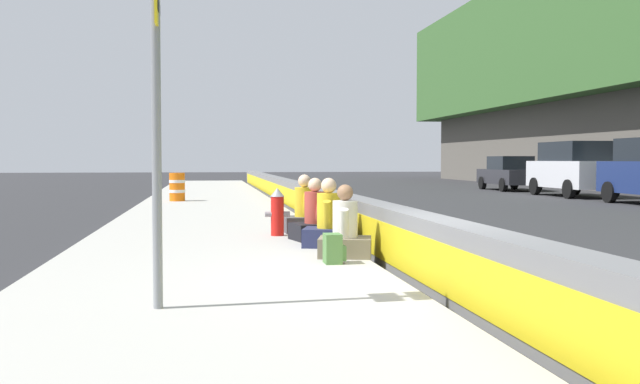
# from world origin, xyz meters

# --- Properties ---
(ground_plane) EXTENTS (160.00, 160.00, 0.00)m
(ground_plane) POSITION_xyz_m (0.00, 0.00, 0.00)
(ground_plane) COLOR #2B2B2D
(ground_plane) RESTS_ON ground
(sidewalk_strip) EXTENTS (80.00, 4.40, 0.14)m
(sidewalk_strip) POSITION_xyz_m (0.00, 2.65, 0.07)
(sidewalk_strip) COLOR #A8A59E
(sidewalk_strip) RESTS_ON ground_plane
(jersey_barrier) EXTENTS (76.00, 0.45, 0.85)m
(jersey_barrier) POSITION_xyz_m (0.00, 0.00, 0.42)
(jersey_barrier) COLOR slate
(jersey_barrier) RESTS_ON ground_plane
(route_sign_post) EXTENTS (0.44, 0.09, 3.60)m
(route_sign_post) POSITION_xyz_m (-1.15, 3.13, 2.21)
(route_sign_post) COLOR gray
(route_sign_post) RESTS_ON sidewalk_strip
(fire_hydrant) EXTENTS (0.26, 0.46, 0.88)m
(fire_hydrant) POSITION_xyz_m (5.03, 1.42, 0.59)
(fire_hydrant) COLOR red
(fire_hydrant) RESTS_ON sidewalk_strip
(seated_person_foreground) EXTENTS (0.79, 0.88, 1.04)m
(seated_person_foreground) POSITION_xyz_m (2.05, 0.73, 0.47)
(seated_person_foreground) COLOR #706651
(seated_person_foreground) RESTS_ON sidewalk_strip
(seated_person_middle) EXTENTS (0.86, 0.95, 1.10)m
(seated_person_middle) POSITION_xyz_m (3.28, 0.76, 0.49)
(seated_person_middle) COLOR #23284C
(seated_person_middle) RESTS_ON sidewalk_strip
(seated_person_rear) EXTENTS (0.82, 0.90, 1.08)m
(seated_person_rear) POSITION_xyz_m (4.25, 0.83, 0.48)
(seated_person_rear) COLOR black
(seated_person_rear) RESTS_ON sidewalk_strip
(seated_person_far) EXTENTS (0.71, 0.82, 1.11)m
(seated_person_far) POSITION_xyz_m (5.61, 0.83, 0.49)
(seated_person_far) COLOR #424247
(seated_person_far) RESTS_ON sidewalk_strip
(backpack) EXTENTS (0.32, 0.28, 0.40)m
(backpack) POSITION_xyz_m (1.43, 1.01, 0.33)
(backpack) COLOR #4C7A3D
(backpack) RESTS_ON sidewalk_strip
(construction_barrel) EXTENTS (0.54, 0.54, 0.95)m
(construction_barrel) POSITION_xyz_m (16.48, 3.71, 0.62)
(construction_barrel) COLOR orange
(construction_barrel) RESTS_ON sidewalk_strip
(parked_car_midline) EXTENTS (4.84, 2.15, 2.28)m
(parked_car_midline) POSITION_xyz_m (19.55, -12.31, 1.18)
(parked_car_midline) COLOR silver
(parked_car_midline) RESTS_ON ground_plane
(parked_car_far) EXTENTS (4.56, 2.07, 1.71)m
(parked_car_far) POSITION_xyz_m (25.64, -12.23, 0.86)
(parked_car_far) COLOR #28282D
(parked_car_far) RESTS_ON ground_plane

